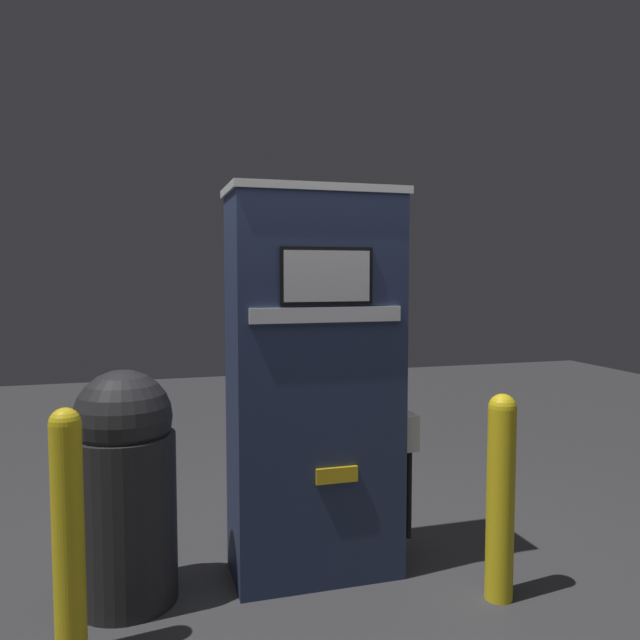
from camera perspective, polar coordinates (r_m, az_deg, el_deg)
ground_plane at (r=3.54m, az=0.58°, el=-23.54°), size 14.00×14.00×0.00m
gas_pump at (r=3.41m, az=-0.51°, el=-5.82°), size 1.00×0.50×2.10m
safety_bollard at (r=3.37m, az=16.19°, el=-14.88°), size 0.14×0.14×1.05m
trash_bin at (r=3.36m, az=-17.44°, el=-14.18°), size 0.51×0.51×1.18m
safety_bollard_far at (r=2.98m, az=-22.04°, el=-17.30°), size 0.13×0.13×1.09m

